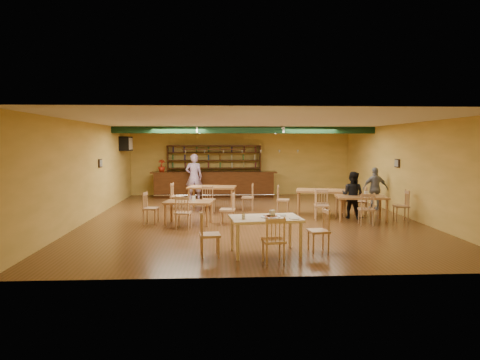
{
  "coord_description": "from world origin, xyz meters",
  "views": [
    {
      "loc": [
        -1.01,
        -13.18,
        2.36
      ],
      "look_at": [
        -0.3,
        0.6,
        1.15
      ],
      "focal_mm": 31.26,
      "sensor_mm": 36.0,
      "label": 1
    }
  ],
  "objects": [
    {
      "name": "dining_table_d",
      "position": [
        3.35,
        -0.7,
        0.38
      ],
      "size": [
        1.61,
        1.09,
        0.76
      ],
      "primitive_type": "cube",
      "rotation": [
        0.0,
        0.0,
        -0.12
      ],
      "color": "#A66B3B",
      "rests_on": "ground"
    },
    {
      "name": "bar_counter",
      "position": [
        -1.21,
        5.15,
        0.56
      ],
      "size": [
        5.47,
        0.85,
        1.13
      ],
      "primitive_type": "cube",
      "color": "black",
      "rests_on": "ground"
    },
    {
      "name": "pizza_server",
      "position": [
        0.25,
        -4.38,
        0.81
      ],
      "size": [
        0.33,
        0.13,
        0.0
      ],
      "primitive_type": "cube",
      "rotation": [
        0.0,
        0.0,
        -0.14
      ],
      "color": "silver",
      "rests_on": "pizza_tray"
    },
    {
      "name": "poinsettia",
      "position": [
        -3.49,
        5.15,
        1.4
      ],
      "size": [
        0.38,
        0.38,
        0.53
      ],
      "primitive_type": "imported",
      "rotation": [
        0.0,
        0.0,
        0.35
      ],
      "color": "#B02710",
      "rests_on": "bar_counter"
    },
    {
      "name": "patron_right_a",
      "position": [
        3.2,
        -0.33,
        0.74
      ],
      "size": [
        0.91,
        0.89,
        1.48
      ],
      "primitive_type": "imported",
      "rotation": [
        0.0,
        0.0,
        2.43
      ],
      "color": "black",
      "rests_on": "ground"
    },
    {
      "name": "near_table",
      "position": [
        -0.02,
        -4.44,
        0.4
      ],
      "size": [
        1.57,
        1.11,
        0.79
      ],
      "primitive_type": "cube",
      "rotation": [
        0.0,
        0.0,
        0.11
      ],
      "color": "beige",
      "rests_on": "ground"
    },
    {
      "name": "dining_table_a",
      "position": [
        -1.25,
        1.67,
        0.42
      ],
      "size": [
        1.8,
        1.23,
        0.83
      ],
      "primitive_type": "cube",
      "rotation": [
        0.0,
        0.0,
        -0.15
      ],
      "color": "#A66B3B",
      "rests_on": "ground"
    },
    {
      "name": "side_plate",
      "position": [
        0.56,
        -4.65,
        0.8
      ],
      "size": [
        0.24,
        0.24,
        0.01
      ],
      "primitive_type": "cylinder",
      "rotation": [
        0.0,
        0.0,
        0.11
      ],
      "color": "white",
      "rests_on": "near_table"
    },
    {
      "name": "patron_bar",
      "position": [
        -2.05,
        4.33,
        0.96
      ],
      "size": [
        0.74,
        0.52,
        1.93
      ],
      "primitive_type": "imported",
      "rotation": [
        0.0,
        0.0,
        3.23
      ],
      "color": "#9851B0",
      "rests_on": "ground"
    },
    {
      "name": "ceiling_beam",
      "position": [
        0.0,
        2.8,
        2.87
      ],
      "size": [
        10.0,
        0.3,
        0.25
      ],
      "primitive_type": "cube",
      "color": "black",
      "rests_on": "ceiling"
    },
    {
      "name": "picture_left",
      "position": [
        -4.97,
        1.0,
        1.7
      ],
      "size": [
        0.04,
        0.34,
        0.28
      ],
      "primitive_type": "cube",
      "color": "black",
      "rests_on": "wall_left"
    },
    {
      "name": "track_rail_left",
      "position": [
        -1.8,
        3.4,
        2.94
      ],
      "size": [
        0.05,
        2.5,
        0.05
      ],
      "primitive_type": "cube",
      "color": "white",
      "rests_on": "ceiling"
    },
    {
      "name": "floor",
      "position": [
        0.0,
        0.0,
        0.0
      ],
      "size": [
        12.0,
        12.0,
        0.0
      ],
      "primitive_type": "plane",
      "color": "#543718",
      "rests_on": "ground"
    },
    {
      "name": "dining_table_b",
      "position": [
        2.4,
        0.47,
        0.41
      ],
      "size": [
        1.82,
        1.33,
        0.82
      ],
      "primitive_type": "cube",
      "rotation": [
        0.0,
        0.0,
        -0.23
      ],
      "color": "#A66B3B",
      "rests_on": "ground"
    },
    {
      "name": "napkin_stack",
      "position": [
        0.35,
        -4.23,
        0.81
      ],
      "size": [
        0.21,
        0.17,
        0.03
      ],
      "primitive_type": "cube",
      "rotation": [
        0.0,
        0.0,
        -0.09
      ],
      "color": "white",
      "rests_on": "near_table"
    },
    {
      "name": "back_bar_hutch",
      "position": [
        -1.21,
        5.78,
        1.14
      ],
      "size": [
        4.23,
        0.4,
        2.28
      ],
      "primitive_type": "cube",
      "color": "black",
      "rests_on": "ground"
    },
    {
      "name": "parmesan_shaker",
      "position": [
        -0.49,
        -4.6,
        0.85
      ],
      "size": [
        0.08,
        0.08,
        0.11
      ],
      "primitive_type": "cylinder",
      "rotation": [
        0.0,
        0.0,
        0.11
      ],
      "color": "#EAE5C6",
      "rests_on": "near_table"
    },
    {
      "name": "track_rail_right",
      "position": [
        1.4,
        3.4,
        2.94
      ],
      "size": [
        0.05,
        2.5,
        0.05
      ],
      "primitive_type": "cube",
      "color": "white",
      "rests_on": "ceiling"
    },
    {
      "name": "ac_unit",
      "position": [
        -4.8,
        4.2,
        2.35
      ],
      "size": [
        0.34,
        0.7,
        0.48
      ],
      "primitive_type": "cube",
      "color": "white",
      "rests_on": "wall_left"
    },
    {
      "name": "picture_right",
      "position": [
        4.97,
        0.5,
        1.7
      ],
      "size": [
        0.04,
        0.34,
        0.28
      ],
      "primitive_type": "cube",
      "color": "black",
      "rests_on": "wall_right"
    },
    {
      "name": "patron_right_b",
      "position": [
        4.55,
        1.3,
        0.76
      ],
      "size": [
        0.91,
        0.42,
        1.52
      ],
      "primitive_type": "imported",
      "rotation": [
        0.0,
        0.0,
        3.08
      ],
      "color": "gray",
      "rests_on": "ground"
    },
    {
      "name": "pizza_tray",
      "position": [
        0.09,
        -4.44,
        0.8
      ],
      "size": [
        0.45,
        0.45,
        0.01
      ],
      "primitive_type": "cylinder",
      "rotation": [
        0.0,
        0.0,
        0.14
      ],
      "color": "silver",
      "rests_on": "near_table"
    },
    {
      "name": "dining_table_c",
      "position": [
        -1.89,
        -1.08,
        0.34
      ],
      "size": [
        1.49,
        1.02,
        0.69
      ],
      "primitive_type": "cube",
      "rotation": [
        0.0,
        0.0,
        -0.15
      ],
      "color": "#A66B3B",
      "rests_on": "ground"
    }
  ]
}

